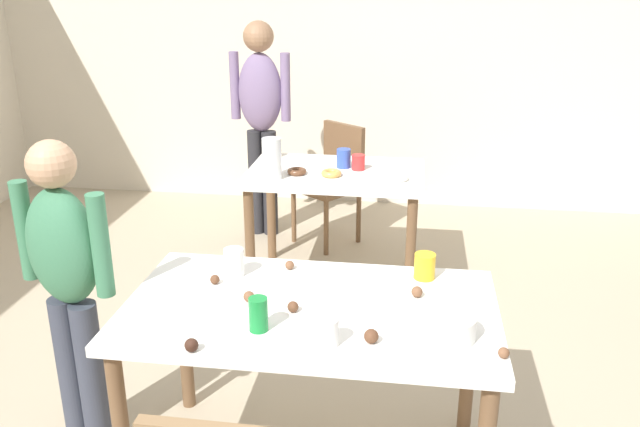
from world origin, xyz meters
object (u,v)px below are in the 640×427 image
chair_far_table (334,176)px  soda_can (258,314)px  person_adult_far (261,110)px  pitcher_far (272,159)px  dining_table_far (335,188)px  dining_table_near (310,326)px  person_girl_near (67,276)px  mixing_bowl (450,327)px

chair_far_table → soda_can: size_ratio=7.13×
person_adult_far → pitcher_far: 1.03m
person_adult_far → dining_table_far: bearing=-49.8°
soda_can → pitcher_far: size_ratio=0.49×
dining_table_far → soda_can: size_ratio=8.91×
dining_table_near → chair_far_table: (-0.21, 2.46, -0.16)m
person_adult_far → soda_can: bearing=-77.3°
dining_table_near → dining_table_far: size_ratio=1.27×
person_girl_near → soda_can: person_girl_near is taller
mixing_bowl → person_adult_far: bearing=115.2°
dining_table_near → soda_can: bearing=-125.9°
person_girl_near → mixing_bowl: (1.48, -0.19, 0.00)m
dining_table_near → person_adult_far: person_adult_far is taller
soda_can → mixing_bowl: bearing=3.7°
chair_far_table → dining_table_far: bearing=-82.2°
person_girl_near → mixing_bowl: 1.49m
dining_table_near → chair_far_table: chair_far_table is taller
mixing_bowl → person_girl_near: bearing=172.7°
person_girl_near → person_adult_far: bearing=85.1°
person_girl_near → person_adult_far: size_ratio=0.84×
chair_far_table → mixing_bowl: size_ratio=4.95×
chair_far_table → pitcher_far: pitcher_far is taller
person_girl_near → soda_can: size_ratio=10.98×
dining_table_far → pitcher_far: pitcher_far is taller
mixing_bowl → pitcher_far: pitcher_far is taller
person_adult_far → mixing_bowl: person_adult_far is taller
chair_far_table → mixing_bowl: 2.74m
chair_far_table → soda_can: (0.07, -2.67, 0.31)m
pitcher_far → mixing_bowl: bearing=-60.2°
dining_table_far → mixing_bowl: (0.62, -1.92, 0.15)m
chair_far_table → soda_can: bearing=-88.6°
person_adult_far → pitcher_far: person_adult_far is taller
dining_table_far → soda_can: soda_can is taller
mixing_bowl → soda_can: soda_can is taller
dining_table_far → dining_table_near: bearing=-86.2°
dining_table_far → chair_far_table: (-0.10, 0.71, -0.14)m
mixing_bowl → pitcher_far: 1.96m
person_girl_near → person_adult_far: (0.21, 2.49, 0.17)m
chair_far_table → pitcher_far: 1.03m
dining_table_far → mixing_bowl: 2.02m
person_girl_near → pitcher_far: (0.50, 1.51, 0.08)m
dining_table_near → mixing_bowl: mixing_bowl is taller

